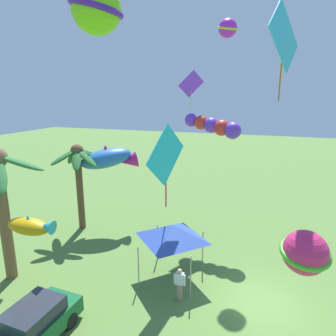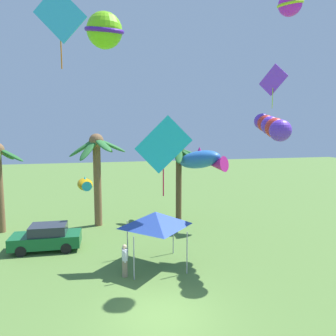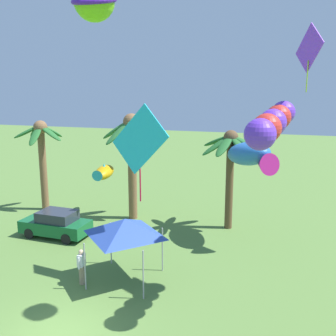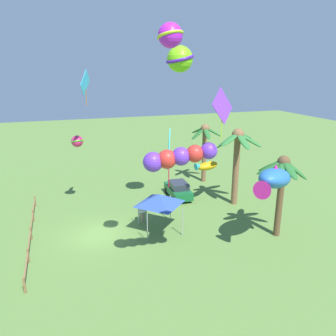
# 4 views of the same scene
# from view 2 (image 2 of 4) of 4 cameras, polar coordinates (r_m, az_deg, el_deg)

# --- Properties ---
(ground_plane) EXTENTS (120.00, 120.00, 0.00)m
(ground_plane) POSITION_cam_2_polar(r_m,az_deg,el_deg) (12.98, -1.23, -25.57)
(ground_plane) COLOR #567A38
(palm_tree_0) EXTENTS (3.82, 3.63, 5.95)m
(palm_tree_0) POSITION_cam_2_polar(r_m,az_deg,el_deg) (23.98, 1.97, 0.89)
(palm_tree_0) COLOR brown
(palm_tree_0) RESTS_ON ground
(palm_tree_2) EXTENTS (4.13, 4.20, 6.77)m
(palm_tree_2) POSITION_cam_2_polar(r_m,az_deg,el_deg) (23.07, -12.92, 1.75)
(palm_tree_2) COLOR brown
(palm_tree_2) RESTS_ON ground
(parked_car_0) EXTENTS (3.98, 1.90, 1.51)m
(parked_car_0) POSITION_cam_2_polar(r_m,az_deg,el_deg) (19.97, -21.34, -11.76)
(parked_car_0) COLOR #145B2D
(parked_car_0) RESTS_ON ground
(spectator_0) EXTENTS (0.26, 0.55, 1.59)m
(spectator_0) POSITION_cam_2_polar(r_m,az_deg,el_deg) (15.62, -7.95, -16.41)
(spectator_0) COLOR gray
(spectator_0) RESTS_ON ground
(festival_tent) EXTENTS (2.86, 2.86, 2.85)m
(festival_tent) POSITION_cam_2_polar(r_m,az_deg,el_deg) (16.13, -2.33, -9.34)
(festival_tent) COLOR #9E9EA3
(festival_tent) RESTS_ON ground
(kite_ball_1) EXTENTS (2.24, 2.23, 1.89)m
(kite_ball_1) POSITION_cam_2_polar(r_m,az_deg,el_deg) (18.31, -11.57, 23.47)
(kite_ball_1) COLOR #77D118
(kite_fish_2) EXTENTS (3.53, 4.17, 1.88)m
(kite_fish_2) POSITION_cam_2_polar(r_m,az_deg,el_deg) (22.78, 6.24, 1.47)
(kite_fish_2) COLOR blue
(kite_tube_3) EXTENTS (1.64, 3.77, 1.49)m
(kite_tube_3) POSITION_cam_2_polar(r_m,az_deg,el_deg) (16.95, 18.46, 7.29)
(kite_tube_3) COLOR #6631D0
(kite_diamond_4) EXTENTS (0.92, 1.56, 2.49)m
(kite_diamond_4) POSITION_cam_2_polar(r_m,az_deg,el_deg) (19.33, 18.73, 14.95)
(kite_diamond_4) COLOR #8B3CE7
(kite_diamond_5) EXTENTS (2.90, 0.99, 4.23)m
(kite_diamond_5) POSITION_cam_2_polar(r_m,az_deg,el_deg) (16.15, -0.87, 4.12)
(kite_diamond_5) COLOR #21C0D6
(kite_diamond_6) EXTENTS (1.70, 0.83, 2.60)m
(kite_diamond_6) POSITION_cam_2_polar(r_m,az_deg,el_deg) (11.44, -19.23, 24.88)
(kite_diamond_6) COLOR #37B7E9
(kite_ball_7) EXTENTS (1.70, 1.70, 1.11)m
(kite_ball_7) POSITION_cam_2_polar(r_m,az_deg,el_deg) (17.78, 21.50, 26.18)
(kite_ball_7) COLOR #BF20DD
(kite_fish_8) EXTENTS (1.18, 2.28, 0.96)m
(kite_fish_8) POSITION_cam_2_polar(r_m,az_deg,el_deg) (20.82, -14.93, -2.89)
(kite_fish_8) COLOR #C6910D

